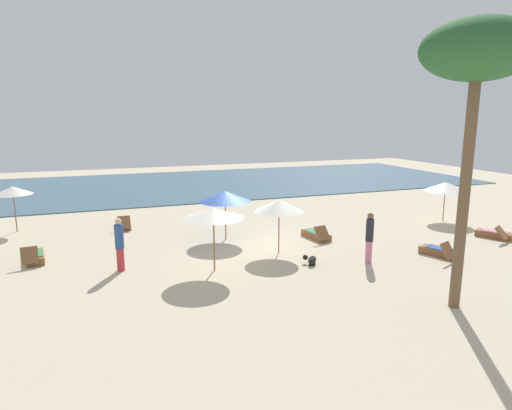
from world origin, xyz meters
The scene contains 16 objects.
ground_plane centered at (0.00, 0.00, 0.00)m, with size 60.00×60.00×0.00m, color beige.
ocean_water centered at (0.00, 17.00, 0.03)m, with size 48.00×16.00×0.06m, color #3D6075.
umbrella_0 centered at (10.67, 0.43, 1.78)m, with size 2.15×2.15×2.01m.
umbrella_1 centered at (-2.44, -2.83, 2.06)m, with size 2.09×2.09×2.23m.
umbrella_2 centered at (-9.80, 5.50, 1.96)m, with size 1.72×1.72×2.15m.
umbrella_3 centered at (-0.92, 0.94, 1.91)m, with size 2.25×2.25×2.14m.
umbrella_4 centered at (0.49, -1.69, 1.91)m, with size 1.94×1.94×2.15m.
lounger_0 centered at (-5.04, 4.53, 0.18)m, with size 0.60×1.69×0.70m.
lounger_1 centered at (6.21, -4.29, 0.18)m, with size 1.17×1.75×0.73m.
lounger_3 centered at (10.36, -3.07, 0.18)m, with size 1.30×1.77×0.68m.
lounger_4 centered at (2.86, -0.42, 0.18)m, with size 0.80×1.74×0.70m.
lounger_5 centered at (-8.49, 0.45, 0.18)m, with size 0.79×1.72×0.72m.
person_0 centered at (-5.53, -1.71, 0.98)m, with size 0.41×0.41×1.89m.
person_1 centered at (3.15, -3.94, 0.98)m, with size 0.33×0.33×1.89m.
palm_0 centered at (3.23, -8.06, 6.85)m, with size 2.91×2.91×7.80m.
dog centered at (1.06, -3.41, 0.17)m, with size 0.60×0.65×0.32m.
Camera 1 is at (-6.11, -17.13, 5.35)m, focal length 30.85 mm.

